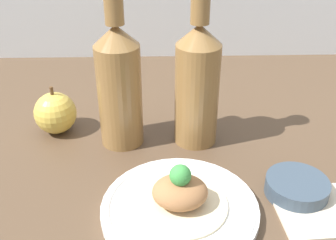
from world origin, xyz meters
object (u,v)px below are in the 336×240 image
object	(u,v)px
plated_food	(180,193)
cider_bottle_right	(197,82)
dipping_bowl	(297,187)
plate	(180,208)
cider_bottle_left	(119,83)
apple	(55,113)

from	to	relation	value
plated_food	cider_bottle_right	xyz separation A→B (cm)	(4.02, 19.83, 8.21)
plated_food	dipping_bowl	distance (cm)	19.06
plate	cider_bottle_right	xyz separation A→B (cm)	(4.02, 19.83, 11.01)
cider_bottle_right	plated_food	bearing A→B (deg)	-101.46
cider_bottle_left	cider_bottle_right	distance (cm)	13.80
plated_food	dipping_bowl	bearing A→B (deg)	11.48
plated_food	cider_bottle_left	distance (cm)	23.59
cider_bottle_right	apple	world-z (taller)	cider_bottle_right
plate	cider_bottle_left	bearing A→B (deg)	116.25
apple	cider_bottle_right	bearing A→B (deg)	-7.94
dipping_bowl	plate	bearing A→B (deg)	-168.52
apple	plate	bearing A→B (deg)	-45.86
plate	cider_bottle_left	world-z (taller)	cider_bottle_left
plated_food	apple	world-z (taller)	apple
apple	cider_bottle_left	bearing A→B (deg)	-15.98
cider_bottle_left	apple	world-z (taller)	cider_bottle_left
plate	apple	distance (cm)	33.01
plate	dipping_bowl	bearing A→B (deg)	11.48
cider_bottle_right	cider_bottle_left	bearing A→B (deg)	180.00
cider_bottle_left	cider_bottle_right	world-z (taller)	same
plated_food	cider_bottle_right	bearing A→B (deg)	78.54
plate	dipping_bowl	world-z (taller)	dipping_bowl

